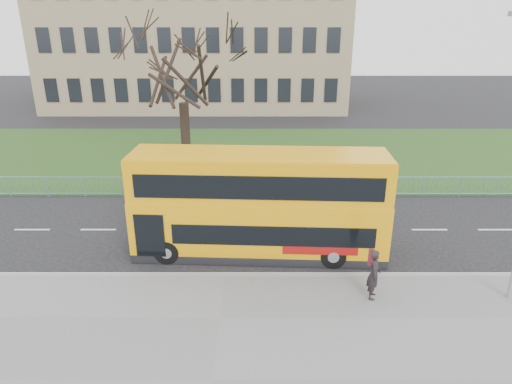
% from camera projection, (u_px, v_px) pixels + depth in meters
% --- Properties ---
extents(ground, '(120.00, 120.00, 0.00)m').
position_uv_depth(ground, '(228.00, 257.00, 18.28)').
color(ground, black).
rests_on(ground, ground).
extents(pavement, '(80.00, 10.50, 0.12)m').
position_uv_depth(pavement, '(212.00, 382.00, 11.96)').
color(pavement, slate).
rests_on(pavement, ground).
extents(kerb, '(80.00, 0.20, 0.14)m').
position_uv_depth(kerb, '(225.00, 276.00, 16.81)').
color(kerb, gray).
rests_on(kerb, ground).
extents(grass_verge, '(80.00, 15.40, 0.08)m').
position_uv_depth(grass_verge, '(240.00, 155.00, 31.61)').
color(grass_verge, '#223D16').
rests_on(grass_verge, ground).
extents(guard_railing, '(40.00, 0.12, 1.10)m').
position_uv_depth(guard_railing, '(235.00, 187.00, 24.24)').
color(guard_railing, '#69A0BC').
rests_on(guard_railing, ground).
extents(bare_tree, '(7.21, 7.21, 10.30)m').
position_uv_depth(bare_tree, '(183.00, 88.00, 25.73)').
color(bare_tree, black).
rests_on(bare_tree, grass_verge).
extents(civic_building, '(30.00, 15.00, 14.00)m').
position_uv_depth(civic_building, '(198.00, 37.00, 48.41)').
color(civic_building, '#917C5C').
rests_on(civic_building, ground).
extents(yellow_bus, '(10.00, 2.85, 4.15)m').
position_uv_depth(yellow_bus, '(259.00, 202.00, 17.84)').
color(yellow_bus, orange).
rests_on(yellow_bus, ground).
extents(pedestrian, '(0.58, 0.74, 1.78)m').
position_uv_depth(pedestrian, '(374.00, 274.00, 15.15)').
color(pedestrian, black).
rests_on(pedestrian, pavement).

